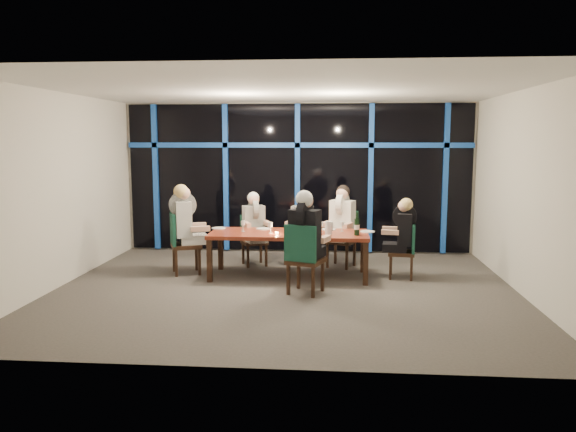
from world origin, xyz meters
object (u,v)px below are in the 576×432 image
(diner_far_right, at_px, (342,214))
(chair_end_left, at_px, (181,240))
(chair_near_mid, at_px, (303,256))
(diner_near_mid, at_px, (306,227))
(chair_far_right, at_px, (343,235))
(chair_far_mid, at_px, (303,237))
(diner_far_left, at_px, (254,218))
(dining_table, at_px, (289,236))
(chair_far_left, at_px, (253,237))
(water_pitcher, at_px, (329,228))
(wine_bottle, at_px, (357,227))
(diner_far_mid, at_px, (302,218))
(diner_end_left, at_px, (185,216))
(chair_end_right, at_px, (407,248))
(diner_end_right, at_px, (402,226))

(diner_far_right, bearing_deg, chair_end_left, -141.22)
(chair_near_mid, bearing_deg, diner_near_mid, -90.00)
(chair_end_left, bearing_deg, diner_far_right, -95.91)
(chair_far_right, xyz_separation_m, chair_near_mid, (-0.61, -1.97, 0.03))
(chair_far_mid, relative_size, chair_near_mid, 0.85)
(chair_far_mid, distance_m, diner_far_left, 0.97)
(chair_near_mid, bearing_deg, diner_far_right, -87.80)
(dining_table, height_order, chair_far_right, chair_far_right)
(chair_far_left, distance_m, water_pitcher, 1.75)
(chair_far_right, height_order, wine_bottle, wine_bottle)
(diner_far_mid, bearing_deg, diner_far_left, -158.34)
(chair_far_mid, relative_size, diner_far_right, 0.92)
(chair_far_mid, distance_m, diner_end_left, 2.21)
(diner_end_left, bearing_deg, diner_far_left, -77.47)
(chair_end_right, height_order, chair_near_mid, chair_near_mid)
(chair_far_mid, xyz_separation_m, diner_end_left, (-1.93, -0.94, 0.49))
(chair_near_mid, height_order, diner_far_left, diner_far_left)
(chair_far_left, relative_size, diner_end_left, 0.90)
(dining_table, xyz_separation_m, chair_far_right, (0.91, 0.91, -0.12))
(chair_far_mid, xyz_separation_m, diner_far_left, (-0.87, -0.22, 0.37))
(chair_far_left, xyz_separation_m, diner_far_left, (0.03, -0.07, 0.36))
(diner_far_right, bearing_deg, wine_bottle, -54.30)
(water_pitcher, bearing_deg, diner_near_mid, -93.65)
(chair_far_left, height_order, chair_end_right, chair_far_left)
(chair_near_mid, distance_m, diner_near_mid, 0.42)
(chair_near_mid, xyz_separation_m, diner_end_right, (1.56, 1.14, 0.28))
(chair_far_mid, distance_m, wine_bottle, 1.59)
(chair_end_left, height_order, diner_near_mid, diner_near_mid)
(chair_far_right, height_order, diner_near_mid, diner_near_mid)
(diner_end_left, bearing_deg, wine_bottle, -117.40)
(chair_far_left, bearing_deg, chair_end_left, -167.56)
(diner_far_left, bearing_deg, diner_far_mid, -14.71)
(chair_far_left, bearing_deg, diner_end_left, -166.57)
(diner_far_mid, xyz_separation_m, water_pitcher, (0.50, -1.09, -0.00))
(diner_end_left, distance_m, diner_end_right, 3.62)
(dining_table, relative_size, chair_end_right, 2.87)
(diner_far_right, bearing_deg, chair_near_mid, -83.90)
(diner_far_right, height_order, water_pitcher, diner_far_right)
(diner_far_mid, bearing_deg, chair_end_right, -14.44)
(diner_far_right, xyz_separation_m, diner_near_mid, (-0.55, -1.81, 0.05))
(water_pitcher, bearing_deg, chair_far_left, 161.01)
(diner_far_right, bearing_deg, diner_far_left, -156.67)
(diner_end_left, height_order, diner_end_right, diner_end_left)
(chair_end_right, bearing_deg, diner_far_left, -98.54)
(chair_end_left, relative_size, water_pitcher, 5.00)
(dining_table, xyz_separation_m, diner_end_right, (1.85, 0.08, 0.18))
(diner_near_mid, height_order, water_pitcher, diner_near_mid)
(chair_far_left, height_order, diner_far_mid, diner_far_mid)
(chair_near_mid, xyz_separation_m, diner_far_mid, (-0.14, 2.02, 0.27))
(chair_far_right, distance_m, chair_end_left, 2.88)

